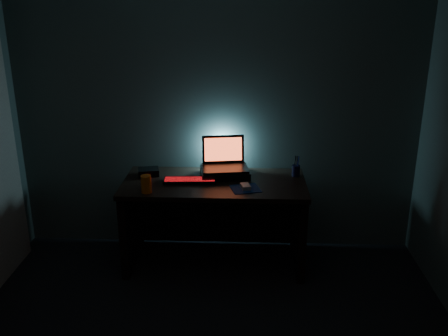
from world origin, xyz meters
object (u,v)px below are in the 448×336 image
Objects in this scene: laptop at (224,161)px; pen_cup at (296,171)px; router at (149,172)px; mouse at (245,186)px; juice_glass at (146,184)px; keyboard at (190,180)px.

laptop is 0.61m from pen_cup.
laptop is 2.11× the size of router.
juice_glass is at bearing 172.54° from mouse.
juice_glass reaches higher than pen_cup.
pen_cup reaches higher than keyboard.
mouse is 0.78m from juice_glass.
pen_cup is (0.61, -0.03, -0.07)m from laptop.
juice_glass is 0.39m from router.
pen_cup is at bearing 20.68° from mouse.
mouse is (0.18, -0.34, -0.10)m from laptop.
juice_glass is at bearing -145.82° from keyboard.
juice_glass is (-1.19, -0.41, 0.02)m from pen_cup.
router is (-0.82, 0.28, 0.01)m from mouse.
mouse is at bearing -32.03° from router.
laptop is at bearing 37.13° from juice_glass.
router is (-1.25, -0.03, -0.02)m from pen_cup.
mouse is 0.53m from pen_cup.
laptop is 0.95× the size of keyboard.
pen_cup is at bearing -11.93° from router.
laptop is 0.65m from router.
laptop reaches higher than mouse.
keyboard is at bearing 37.47° from juice_glass.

